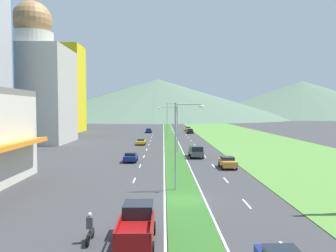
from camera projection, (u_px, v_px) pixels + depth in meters
name	position (u px, v px, depth m)	size (l,w,h in m)	color
ground_plane	(185.00, 201.00, 29.30)	(600.00, 600.00, 0.00)	#38383A
grass_median	(170.00, 139.00, 89.22)	(3.20, 240.00, 0.06)	#2D6023
grass_verge_right	(248.00, 139.00, 89.50)	(24.00, 240.00, 0.06)	#518438
lane_dash_left_1	(105.00, 252.00, 18.70)	(0.16, 2.80, 0.01)	silver
lane_dash_left_2	(124.00, 204.00, 28.14)	(0.16, 2.80, 0.01)	silver
lane_dash_left_3	(134.00, 180.00, 37.58)	(0.16, 2.80, 0.01)	silver
lane_dash_left_4	(140.00, 166.00, 47.02)	(0.16, 2.80, 0.01)	silver
lane_dash_left_5	(144.00, 157.00, 56.46)	(0.16, 2.80, 0.01)	silver
lane_dash_left_6	(147.00, 150.00, 65.90)	(0.16, 2.80, 0.01)	silver
lane_dash_left_7	(149.00, 145.00, 75.34)	(0.16, 2.80, 0.01)	silver
lane_dash_left_8	(150.00, 141.00, 84.78)	(0.16, 2.80, 0.01)	silver
lane_dash_left_9	(152.00, 138.00, 94.22)	(0.16, 2.80, 0.01)	silver
lane_dash_left_10	(153.00, 135.00, 103.66)	(0.16, 2.80, 0.01)	silver
lane_dash_right_1	(289.00, 251.00, 18.83)	(0.16, 2.80, 0.01)	silver
lane_dash_right_2	(247.00, 204.00, 28.28)	(0.16, 2.80, 0.01)	silver
lane_dash_right_3	(226.00, 180.00, 37.72)	(0.16, 2.80, 0.01)	silver
lane_dash_right_4	(213.00, 166.00, 47.16)	(0.16, 2.80, 0.01)	silver
lane_dash_right_5	(205.00, 156.00, 56.60)	(0.16, 2.80, 0.01)	silver
lane_dash_right_6	(199.00, 150.00, 66.04)	(0.16, 2.80, 0.01)	silver
lane_dash_right_7	(195.00, 145.00, 75.48)	(0.16, 2.80, 0.01)	silver
lane_dash_right_8	(191.00, 141.00, 84.92)	(0.16, 2.80, 0.01)	silver
lane_dash_right_9	(188.00, 137.00, 94.36)	(0.16, 2.80, 0.01)	silver
lane_dash_right_10	(186.00, 135.00, 103.80)	(0.16, 2.80, 0.01)	silver
edge_line_median_left	(164.00, 139.00, 89.19)	(0.16, 240.00, 0.01)	silver
edge_line_median_right	(177.00, 139.00, 89.24)	(0.16, 240.00, 0.01)	silver
domed_building	(34.00, 85.00, 79.26)	(16.36, 16.36, 32.85)	#B7B2A8
midrise_colored	(64.00, 89.00, 118.47)	(12.71, 12.71, 29.96)	yellow
hill_far_left	(126.00, 103.00, 306.21)	(180.85, 180.85, 27.27)	#3D5647
hill_far_center	(158.00, 99.00, 286.83)	(218.41, 218.41, 33.16)	#516B56
hill_far_right	(302.00, 99.00, 318.63)	(195.07, 195.07, 34.26)	#516B56
street_lamp_near	(179.00, 140.00, 32.74)	(2.87, 0.40, 8.50)	#99999E
street_lamp_mid	(175.00, 125.00, 61.56)	(3.55, 0.32, 8.42)	#99999E
street_lamp_far	(169.00, 118.00, 90.31)	(3.52, 0.42, 9.58)	#99999E
car_0	(131.00, 157.00, 50.82)	(1.98, 4.07, 1.43)	navy
car_1	(141.00, 141.00, 75.30)	(1.95, 4.73, 1.34)	yellow
car_2	(149.00, 130.00, 113.20)	(2.00, 4.53, 1.50)	navy
car_3	(228.00, 162.00, 45.38)	(2.03, 4.05, 1.52)	#C6842D
car_5	(188.00, 129.00, 121.97)	(1.95, 4.50, 1.58)	yellow
car_6	(190.00, 131.00, 110.10)	(1.97, 4.70, 1.55)	black
pickup_truck_0	(137.00, 226.00, 20.10)	(2.18, 5.40, 2.00)	maroon
pickup_truck_1	(196.00, 152.00, 55.26)	(2.18, 5.40, 2.00)	#515459
motorcycle_rider	(90.00, 230.00, 20.09)	(0.36, 2.00, 1.80)	black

